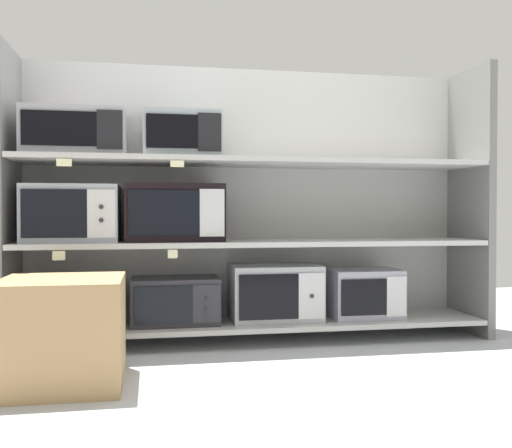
{
  "coord_description": "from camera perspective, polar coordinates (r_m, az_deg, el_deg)",
  "views": [
    {
      "loc": [
        -0.63,
        -3.45,
        0.78
      ],
      "look_at": [
        0.0,
        0.0,
        0.71
      ],
      "focal_mm": 40.48,
      "sensor_mm": 36.0,
      "label": 1
    }
  ],
  "objects": [
    {
      "name": "price_tag_1",
      "position": [
        3.2,
        -8.24,
        -2.95
      ],
      "size": [
        0.05,
        0.0,
        0.05
      ],
      "primitive_type": "cube",
      "color": "beige"
    },
    {
      "name": "shelf_2",
      "position": [
        3.52,
        0.0,
        6.12
      ],
      "size": [
        2.78,
        0.51,
        0.03
      ],
      "primitive_type": "cube",
      "color": "beige"
    },
    {
      "name": "price_tag_2",
      "position": [
        3.23,
        -18.44,
        5.79
      ],
      "size": [
        0.08,
        0.0,
        0.04
      ],
      "primitive_type": "cube",
      "color": "beige"
    },
    {
      "name": "shelf_1",
      "position": [
        3.51,
        0.0,
        -1.88
      ],
      "size": [
        2.78,
        0.51,
        0.03
      ],
      "primitive_type": "cube",
      "color": "beige"
    },
    {
      "name": "price_tag_0",
      "position": [
        3.23,
        -18.91,
        -2.97
      ],
      "size": [
        0.07,
        0.0,
        0.05
      ],
      "primitive_type": "cube",
      "color": "beige"
    },
    {
      "name": "back_panel",
      "position": [
        3.77,
        -0.74,
        2.26
      ],
      "size": [
        2.98,
        0.04,
        1.71
      ],
      "primitive_type": "cube",
      "color": "#B2B2AD",
      "rests_on": "ground"
    },
    {
      "name": "microwave_0",
      "position": [
        3.51,
        -17.72,
        -7.54
      ],
      "size": [
        0.51,
        0.42,
        0.27
      ],
      "color": "black",
      "rests_on": "shelf_0"
    },
    {
      "name": "ground",
      "position": [
        2.65,
        4.05,
        -16.23
      ],
      "size": [
        6.78,
        6.0,
        0.02
      ],
      "primitive_type": "cube",
      "color": "#B2B7BC"
    },
    {
      "name": "microwave_1",
      "position": [
        3.48,
        -7.98,
        -7.5
      ],
      "size": [
        0.51,
        0.34,
        0.27
      ],
      "color": "#2E2C32",
      "rests_on": "shelf_0"
    },
    {
      "name": "microwave_2",
      "position": [
        3.56,
        1.88,
        -6.79
      ],
      "size": [
        0.54,
        0.37,
        0.34
      ],
      "color": "#A4A7AD",
      "rests_on": "shelf_0"
    },
    {
      "name": "microwave_3",
      "position": [
        3.72,
        10.53,
        -6.73
      ],
      "size": [
        0.44,
        0.35,
        0.3
      ],
      "color": "#9B9BAC",
      "rests_on": "shelf_0"
    },
    {
      "name": "upright_left",
      "position": [
        3.54,
        -23.32,
        2.26
      ],
      "size": [
        0.05,
        0.51,
        1.71
      ],
      "primitive_type": "cube",
      "color": "slate",
      "rests_on": "ground"
    },
    {
      "name": "microwave_6",
      "position": [
        3.5,
        -17.37,
        8.54
      ],
      "size": [
        0.56,
        0.4,
        0.27
      ],
      "color": "#9F9DA4",
      "rests_on": "shelf_2"
    },
    {
      "name": "shipping_carton",
      "position": [
        2.79,
        -18.6,
        -10.06
      ],
      "size": [
        0.54,
        0.54,
        0.48
      ],
      "primitive_type": "cube",
      "color": "tan",
      "rests_on": "ground"
    },
    {
      "name": "microwave_4",
      "position": [
        3.47,
        -17.66,
        0.99
      ],
      "size": [
        0.52,
        0.42,
        0.33
      ],
      "color": "#98A0A9",
      "rests_on": "shelf_1"
    },
    {
      "name": "shelf_0",
      "position": [
        3.57,
        0.0,
        -9.76
      ],
      "size": [
        2.78,
        0.51,
        0.03
      ],
      "primitive_type": "cube",
      "color": "beige",
      "rests_on": "ground"
    },
    {
      "name": "microwave_5",
      "position": [
        3.45,
        -8.05,
        1.11
      ],
      "size": [
        0.57,
        0.38,
        0.34
      ],
      "color": "black",
      "rests_on": "shelf_1"
    },
    {
      "name": "microwave_7",
      "position": [
        3.48,
        -7.37,
        8.64
      ],
      "size": [
        0.45,
        0.38,
        0.27
      ],
      "color": "#9BA7A9",
      "rests_on": "shelf_2"
    },
    {
      "name": "upright_right",
      "position": [
        4.01,
        20.43,
        2.12
      ],
      "size": [
        0.05,
        0.51,
        1.71
      ],
      "primitive_type": "cube",
      "color": "slate",
      "rests_on": "ground"
    },
    {
      "name": "price_tag_3",
      "position": [
        3.2,
        -7.79,
        5.92
      ],
      "size": [
        0.07,
        0.0,
        0.04
      ],
      "primitive_type": "cube",
      "color": "beige"
    }
  ]
}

